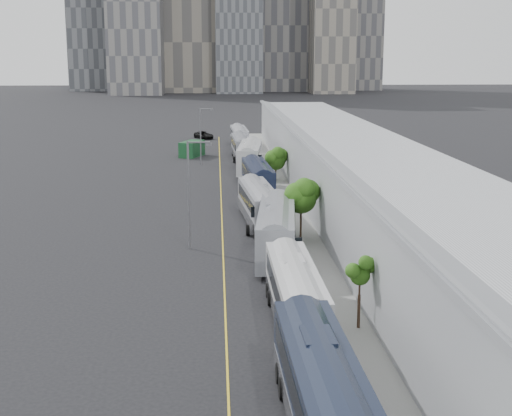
{
  "coord_description": "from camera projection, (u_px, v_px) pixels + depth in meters",
  "views": [
    {
      "loc": [
        -1.9,
        -5.86,
        15.57
      ],
      "look_at": [
        1.35,
        53.11,
        3.0
      ],
      "focal_mm": 50.0,
      "sensor_mm": 36.0,
      "label": 1
    }
  ],
  "objects": [
    {
      "name": "sidewalk",
      "position": [
        341.0,
        235.0,
        63.25
      ],
      "size": [
        10.0,
        170.0,
        0.12
      ],
      "primitive_type": "cube",
      "color": "gray",
      "rests_on": "ground"
    },
    {
      "name": "lane_line",
      "position": [
        223.0,
        237.0,
        62.7
      ],
      "size": [
        0.12,
        160.0,
        0.02
      ],
      "primitive_type": "cube",
      "color": "gold",
      "rests_on": "ground"
    },
    {
      "name": "depot",
      "position": [
        387.0,
        196.0,
        62.75
      ],
      "size": [
        12.45,
        160.4,
        7.2
      ],
      "color": "gray",
      "rests_on": "ground"
    },
    {
      "name": "bus_1",
      "position": [
        322.0,
        400.0,
        29.47
      ],
      "size": [
        2.98,
        13.46,
        3.92
      ],
      "rotation": [
        0.0,
        0.0,
        0.02
      ],
      "color": "black",
      "rests_on": "ground"
    },
    {
      "name": "bus_2",
      "position": [
        295.0,
        299.0,
        42.13
      ],
      "size": [
        2.81,
        12.57,
        3.67
      ],
      "rotation": [
        0.0,
        0.0,
        0.01
      ],
      "color": "silver",
      "rests_on": "ground"
    },
    {
      "name": "bus_3",
      "position": [
        277.0,
        234.0,
        56.64
      ],
      "size": [
        4.23,
        14.19,
        4.09
      ],
      "rotation": [
        0.0,
        0.0,
        -0.1
      ],
      "color": "gray",
      "rests_on": "ground"
    },
    {
      "name": "bus_4",
      "position": [
        259.0,
        207.0,
        67.55
      ],
      "size": [
        3.61,
        13.03,
        3.76
      ],
      "rotation": [
        0.0,
        0.0,
        0.08
      ],
      "color": "#94959D",
      "rests_on": "ground"
    },
    {
      "name": "bus_5",
      "position": [
        258.0,
        180.0,
        82.16
      ],
      "size": [
        3.27,
        12.93,
        3.74
      ],
      "rotation": [
        0.0,
        0.0,
        0.05
      ],
      "color": "#171D34",
      "rests_on": "ground"
    },
    {
      "name": "bus_6",
      "position": [
        250.0,
        159.0,
        98.2
      ],
      "size": [
        4.2,
        14.24,
        4.1
      ],
      "rotation": [
        0.0,
        0.0,
        -0.1
      ],
      "color": "silver",
      "rests_on": "ground"
    },
    {
      "name": "bus_7",
      "position": [
        241.0,
        149.0,
        110.95
      ],
      "size": [
        2.99,
        12.65,
        3.67
      ],
      "rotation": [
        0.0,
        0.0,
        0.04
      ],
      "color": "gray",
      "rests_on": "ground"
    },
    {
      "name": "bus_8",
      "position": [
        239.0,
        138.0,
        125.03
      ],
      "size": [
        2.93,
        12.51,
        3.64
      ],
      "rotation": [
        0.0,
        0.0,
        0.03
      ],
      "color": "#AFB1BA",
      "rests_on": "ground"
    },
    {
      "name": "tree_1",
      "position": [
        360.0,
        274.0,
        40.79
      ],
      "size": [
        1.19,
        1.19,
        4.08
      ],
      "color": "black",
      "rests_on": "ground"
    },
    {
      "name": "tree_2",
      "position": [
        301.0,
        194.0,
        61.54
      ],
      "size": [
        2.72,
        2.72,
        5.36
      ],
      "color": "black",
      "rests_on": "ground"
    },
    {
      "name": "tree_3",
      "position": [
        276.0,
        157.0,
        90.1
      ],
      "size": [
        2.51,
        2.51,
        4.37
      ],
      "color": "black",
      "rests_on": "ground"
    },
    {
      "name": "street_lamp_near",
      "position": [
        191.0,
        187.0,
        57.92
      ],
      "size": [
        2.04,
        0.22,
        8.93
      ],
      "color": "#59595E",
      "rests_on": "ground"
    },
    {
      "name": "street_lamp_far",
      "position": [
        202.0,
        132.0,
        103.82
      ],
      "size": [
        2.04,
        0.22,
        8.28
      ],
      "color": "#59595E",
      "rests_on": "ground"
    },
    {
      "name": "shipping_container",
      "position": [
        192.0,
        149.0,
        113.26
      ],
      "size": [
        4.13,
        5.82,
        2.41
      ],
      "primitive_type": "cube",
      "rotation": [
        0.0,
        0.0,
        -0.36
      ],
      "color": "#133E1F",
      "rests_on": "ground"
    },
    {
      "name": "suv",
      "position": [
        204.0,
        135.0,
        137.92
      ],
      "size": [
        4.31,
        5.67,
        1.43
      ],
      "primitive_type": "imported",
      "rotation": [
        0.0,
        0.0,
        0.43
      ],
      "color": "black",
      "rests_on": "ground"
    }
  ]
}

